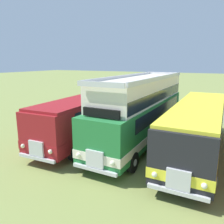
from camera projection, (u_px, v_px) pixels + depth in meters
The scene contains 3 objects.
bus_first_in_row at pixel (92, 113), 16.10m from camera, with size 2.99×11.38×2.99m.
bus_second_in_row at pixel (142, 108), 14.76m from camera, with size 2.74×11.49×4.52m.
bus_third_in_row at pixel (198, 125), 13.11m from camera, with size 2.68×11.42×2.99m.
Camera 1 is at (-2.26, -13.39, 5.38)m, focal length 35.91 mm.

